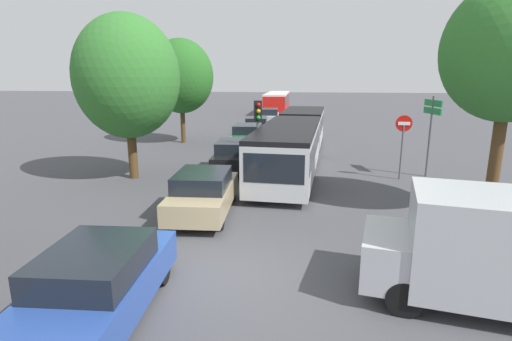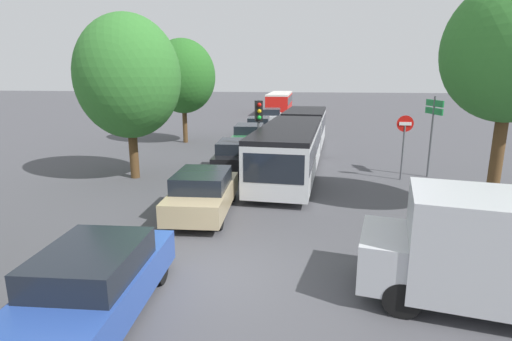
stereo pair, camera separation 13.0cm
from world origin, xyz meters
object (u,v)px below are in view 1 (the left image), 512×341
queued_car_blue (98,283)px  direction_sign_post (431,120)px  queued_car_tan (203,193)px  queued_car_black (235,155)px  traffic_light (258,121)px  queued_car_silver (268,117)px  tree_left_far (180,78)px  tree_left_mid (127,77)px  articulated_bus (296,137)px  tree_right_near (512,55)px  queued_car_green (248,136)px  queued_car_graphite (257,126)px  white_van (511,250)px  city_bus_rear (277,101)px  no_entry_sign (403,137)px

queued_car_blue → direction_sign_post: bearing=-40.2°
queued_car_blue → queued_car_tan: queued_car_blue is taller
queued_car_black → traffic_light: size_ratio=1.25×
queued_car_silver → tree_left_far: bearing=151.8°
queued_car_blue → tree_left_mid: tree_left_mid is taller
articulated_bus → traffic_light: 3.77m
queued_car_blue → direction_sign_post: direction_sign_post is taller
queued_car_blue → tree_right_near: size_ratio=0.58×
queued_car_green → queued_car_silver: queued_car_silver is taller
articulated_bus → queued_car_graphite: 9.99m
tree_left_mid → tree_right_near: 14.08m
tree_right_near → queued_car_green: bearing=130.8°
queued_car_silver → tree_right_near: 25.40m
queued_car_tan → white_van: size_ratio=0.81×
queued_car_tan → traffic_light: bearing=-15.3°
articulated_bus → queued_car_tan: articulated_bus is taller
queued_car_blue → queued_car_silver: 30.26m
city_bus_rear → queued_car_tan: 37.00m
city_bus_rear → no_entry_sign: size_ratio=3.94×
queued_car_tan → queued_car_silver: 24.32m
direction_sign_post → queued_car_tan: bearing=22.5°
queued_car_tan → queued_car_graphite: bearing=-1.5°
city_bus_rear → articulated_bus: bearing=-174.0°
tree_left_far → queued_car_tan: bearing=-70.1°
articulated_bus → tree_left_far: size_ratio=2.33×
white_van → traffic_light: 11.72m
queued_car_black → white_van: size_ratio=0.80×
white_van → city_bus_rear: bearing=-68.8°
queued_car_green → tree_left_mid: size_ratio=0.62×
queued_car_green → direction_sign_post: bearing=-127.5°
traffic_light → tree_left_far: (-6.22, 8.65, 1.78)m
queued_car_blue → queued_car_tan: bearing=-7.3°
white_van → queued_car_tan: bearing=-21.8°
queued_car_black → queued_car_graphite: bearing=-1.0°
queued_car_tan → queued_car_green: bearing=-1.3°
direction_sign_post → queued_car_graphite: bearing=-64.6°
queued_car_graphite → no_entry_sign: size_ratio=1.42×
city_bus_rear → queued_car_black: size_ratio=2.62×
tree_right_near → queued_car_silver: bearing=112.5°
queued_car_tan → queued_car_green: 12.49m
tree_right_near → queued_car_tan: bearing=-172.8°
queued_car_green → tree_right_near: 15.55m
queued_car_silver → tree_left_mid: size_ratio=0.63×
city_bus_rear → traffic_light: 31.74m
queued_car_blue → articulated_bus: bearing=-15.5°
direction_sign_post → tree_left_mid: (-13.06, -1.90, 1.85)m
queued_car_graphite → direction_sign_post: 15.06m
white_van → queued_car_silver: bearing=-64.7°
queued_car_blue → queued_car_silver: queued_car_silver is taller
articulated_bus → city_bus_rear: 28.64m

